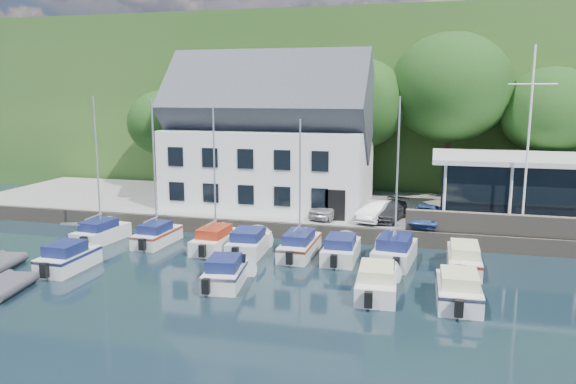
% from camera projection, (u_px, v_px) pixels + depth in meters
% --- Properties ---
extents(ground, '(180.00, 180.00, 0.00)m').
position_uv_depth(ground, '(319.00, 310.00, 23.90)').
color(ground, black).
rests_on(ground, ground).
extents(quay, '(60.00, 13.00, 1.00)m').
position_uv_depth(quay, '(367.00, 213.00, 40.48)').
color(quay, gray).
rests_on(quay, ground).
extents(quay_face, '(60.00, 0.30, 1.00)m').
position_uv_depth(quay_face, '(355.00, 235.00, 34.29)').
color(quay_face, '#5E564B').
rests_on(quay_face, ground).
extents(hillside, '(160.00, 75.00, 16.00)m').
position_uv_depth(hillside, '(404.00, 99.00, 81.51)').
color(hillside, '#274B1C').
rests_on(hillside, ground).
extents(field_patch, '(50.00, 30.00, 0.30)m').
position_uv_depth(field_patch, '(462.00, 44.00, 85.69)').
color(field_patch, '#596532').
rests_on(field_patch, hillside).
extents(harbor_building, '(14.40, 8.20, 8.70)m').
position_uv_depth(harbor_building, '(270.00, 145.00, 40.40)').
color(harbor_building, white).
rests_on(harbor_building, quay).
extents(club_pavilion, '(13.20, 7.20, 4.10)m').
position_uv_depth(club_pavilion, '(538.00, 188.00, 35.87)').
color(club_pavilion, black).
rests_on(club_pavilion, quay).
extents(seawall, '(18.00, 0.50, 1.20)m').
position_uv_depth(seawall, '(569.00, 228.00, 31.50)').
color(seawall, '#5E564B').
rests_on(seawall, quay).
extents(gangway, '(1.20, 6.00, 1.40)m').
position_uv_depth(gangway, '(98.00, 234.00, 36.56)').
color(gangway, silver).
rests_on(gangway, ground).
extents(car_silver, '(2.54, 4.10, 1.30)m').
position_uv_depth(car_silver, '(330.00, 207.00, 36.81)').
color(car_silver, silver).
rests_on(car_silver, quay).
extents(car_white, '(2.37, 4.12, 1.28)m').
position_uv_depth(car_white, '(376.00, 211.00, 35.88)').
color(car_white, silver).
rests_on(car_white, quay).
extents(car_dgrey, '(2.55, 4.43, 1.21)m').
position_uv_depth(car_dgrey, '(389.00, 210.00, 36.11)').
color(car_dgrey, '#2C2B30').
rests_on(car_dgrey, quay).
extents(car_blue, '(1.85, 3.79, 1.25)m').
position_uv_depth(car_blue, '(426.00, 215.00, 34.82)').
color(car_blue, '#2C4A87').
rests_on(car_blue, quay).
extents(flagpole, '(2.57, 0.20, 10.71)m').
position_uv_depth(flagpole, '(528.00, 142.00, 31.73)').
color(flagpole, white).
rests_on(flagpole, quay).
extents(tree_0, '(6.03, 6.03, 8.24)m').
position_uv_depth(tree_0, '(164.00, 139.00, 47.72)').
color(tree_0, '#183710').
rests_on(tree_0, quay).
extents(tree_1, '(8.26, 8.26, 11.29)m').
position_uv_depth(tree_1, '(225.00, 122.00, 46.38)').
color(tree_1, '#183710').
rests_on(tree_1, quay).
extents(tree_2, '(7.88, 7.88, 10.77)m').
position_uv_depth(tree_2, '(356.00, 127.00, 43.58)').
color(tree_2, '#183710').
rests_on(tree_2, quay).
extents(tree_3, '(9.20, 9.20, 12.58)m').
position_uv_depth(tree_3, '(449.00, 116.00, 42.77)').
color(tree_3, '#183710').
rests_on(tree_3, quay).
extents(tree_4, '(7.27, 7.27, 9.94)m').
position_uv_depth(tree_4, '(550.00, 136.00, 40.99)').
color(tree_4, '#183710').
rests_on(tree_4, quay).
extents(boat_r1_0, '(2.44, 5.73, 8.55)m').
position_uv_depth(boat_r1_0, '(98.00, 173.00, 34.00)').
color(boat_r1_0, silver).
rests_on(boat_r1_0, ground).
extents(boat_r1_1, '(2.01, 5.34, 8.32)m').
position_uv_depth(boat_r1_1, '(155.00, 177.00, 33.45)').
color(boat_r1_1, silver).
rests_on(boat_r1_1, ground).
extents(boat_r1_2, '(2.06, 6.00, 8.54)m').
position_uv_depth(boat_r1_2, '(215.00, 178.00, 32.35)').
color(boat_r1_2, silver).
rests_on(boat_r1_2, ground).
extents(boat_r1_3, '(2.28, 5.38, 1.43)m').
position_uv_depth(boat_r1_3, '(249.00, 241.00, 32.21)').
color(boat_r1_3, silver).
rests_on(boat_r1_3, ground).
extents(boat_r1_4, '(1.84, 6.28, 8.57)m').
position_uv_depth(boat_r1_4, '(300.00, 181.00, 31.14)').
color(boat_r1_4, silver).
rests_on(boat_r1_4, ground).
extents(boat_r1_5, '(2.02, 5.56, 1.37)m').
position_uv_depth(boat_r1_5, '(341.00, 247.00, 31.02)').
color(boat_r1_5, silver).
rests_on(boat_r1_5, ground).
extents(boat_r1_6, '(2.68, 6.01, 9.54)m').
position_uv_depth(boat_r1_6, '(397.00, 176.00, 29.61)').
color(boat_r1_6, silver).
rests_on(boat_r1_6, ground).
extents(boat_r1_7, '(1.81, 6.51, 1.42)m').
position_uv_depth(boat_r1_7, '(464.00, 256.00, 29.25)').
color(boat_r1_7, silver).
rests_on(boat_r1_7, ground).
extents(boat_r2_0, '(1.98, 5.10, 1.49)m').
position_uv_depth(boat_r2_0, '(68.00, 256.00, 29.19)').
color(boat_r2_0, silver).
rests_on(boat_r2_0, ground).
extents(boat_r2_2, '(2.44, 5.08, 1.42)m').
position_uv_depth(boat_r2_2, '(226.00, 270.00, 26.92)').
color(boat_r2_2, silver).
rests_on(boat_r2_2, ground).
extents(boat_r2_3, '(2.27, 6.07, 1.42)m').
position_uv_depth(boat_r2_3, '(377.00, 279.00, 25.75)').
color(boat_r2_3, silver).
rests_on(boat_r2_3, ground).
extents(boat_r2_4, '(2.14, 5.47, 1.48)m').
position_uv_depth(boat_r2_4, '(459.00, 287.00, 24.57)').
color(boat_r2_4, silver).
rests_on(boat_r2_4, ground).
extents(dinghy_1, '(2.43, 3.50, 0.75)m').
position_uv_depth(dinghy_1, '(4.00, 284.00, 25.97)').
color(dinghy_1, '#3A3A3F').
rests_on(dinghy_1, ground).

